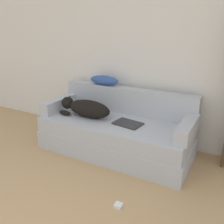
{
  "coord_description": "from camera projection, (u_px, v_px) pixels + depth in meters",
  "views": [
    {
      "loc": [
        1.27,
        -0.29,
        1.68
      ],
      "look_at": [
        -0.15,
        2.3,
        0.6
      ],
      "focal_mm": 40.0,
      "sensor_mm": 36.0,
      "label": 1
    }
  ],
  "objects": [
    {
      "name": "couch_backrest",
      "position": [
        128.0,
        100.0,
        3.51
      ],
      "size": [
        1.97,
        0.15,
        0.36
      ],
      "color": "#B2B7BC",
      "rests_on": "couch"
    },
    {
      "name": "couch_arm_right",
      "position": [
        188.0,
        128.0,
        2.82
      ],
      "size": [
        0.15,
        0.68,
        0.17
      ],
      "color": "#B2B7BC",
      "rests_on": "couch"
    },
    {
      "name": "couch",
      "position": [
        115.0,
        136.0,
        3.35
      ],
      "size": [
        2.01,
        0.87,
        0.45
      ],
      "color": "#B2B7BC",
      "rests_on": "ground_plane"
    },
    {
      "name": "laptop",
      "position": [
        128.0,
        124.0,
        3.16
      ],
      "size": [
        0.38,
        0.29,
        0.02
      ],
      "rotation": [
        0.0,
        0.0,
        -0.14
      ],
      "color": "#2D2D30",
      "rests_on": "couch"
    },
    {
      "name": "dog",
      "position": [
        86.0,
        108.0,
        3.37
      ],
      "size": [
        0.76,
        0.25,
        0.25
      ],
      "color": "black",
      "rests_on": "couch"
    },
    {
      "name": "couch_arm_left",
      "position": [
        60.0,
        104.0,
        3.66
      ],
      "size": [
        0.15,
        0.68,
        0.17
      ],
      "color": "#B2B7BC",
      "rests_on": "couch"
    },
    {
      "name": "wall_back",
      "position": [
        146.0,
        47.0,
        3.37
      ],
      "size": [
        7.85,
        0.06,
        2.7
      ],
      "color": "silver",
      "rests_on": "ground_plane"
    },
    {
      "name": "power_adapter",
      "position": [
        118.0,
        205.0,
        2.39
      ],
      "size": [
        0.07,
        0.07,
        0.03
      ],
      "color": "white",
      "rests_on": "ground_plane"
    },
    {
      "name": "throw_pillow",
      "position": [
        104.0,
        80.0,
        3.59
      ],
      "size": [
        0.45,
        0.15,
        0.14
      ],
      "color": "#335199",
      "rests_on": "couch_backrest"
    }
  ]
}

